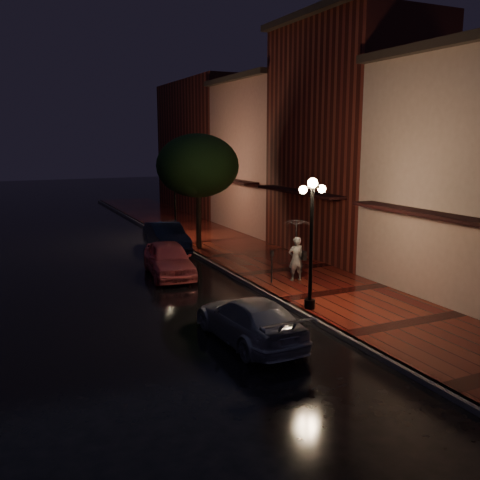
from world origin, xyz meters
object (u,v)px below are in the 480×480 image
streetlamp_far (175,195)px  pink_car (169,259)px  navy_car (166,237)px  silver_car (250,320)px  woman_with_umbrella (296,240)px  streetlamp_near (311,236)px  parking_meter (272,263)px  street_tree (198,168)px

streetlamp_far → pink_car: size_ratio=1.01×
navy_car → silver_car: (-1.62, -13.03, -0.08)m
navy_car → silver_car: navy_car is taller
streetlamp_far → silver_car: bearing=-100.7°
streetlamp_far → woman_with_umbrella: size_ratio=1.75×
streetlamp_near → parking_meter: size_ratio=3.40×
streetlamp_near → silver_car: (-2.93, -1.45, -1.96)m
navy_car → parking_meter: size_ratio=3.46×
street_tree → pink_car: (-3.01, -4.38, -3.52)m
streetlamp_near → streetlamp_far: (0.00, 14.00, 0.00)m
pink_car → silver_car: (-0.18, -8.06, -0.09)m
silver_car → parking_meter: bearing=-126.8°
pink_car → navy_car: bearing=80.7°
parking_meter → navy_car: bearing=96.1°
pink_car → silver_car: pink_car is taller
streetlamp_near → navy_car: (-1.31, 11.59, -1.88)m
street_tree → woman_with_umbrella: (1.16, -7.73, -2.47)m
street_tree → pink_car: street_tree is taller
streetlamp_near → silver_car: 3.81m
pink_car → parking_meter: 4.52m
street_tree → pink_car: bearing=-124.5°
navy_car → streetlamp_near: bearing=-81.1°
street_tree → navy_car: street_tree is taller
navy_car → parking_meter: navy_car is taller
silver_car → woman_with_umbrella: 6.51m
streetlamp_far → parking_meter: (0.39, -10.62, -1.68)m
streetlamp_near → pink_car: (-2.75, 6.61, -1.87)m
navy_car → pink_car: bearing=-103.8°
parking_meter → street_tree: bearing=85.4°
streetlamp_far → navy_car: bearing=-118.5°
silver_car → parking_meter: 5.87m
pink_car → parking_meter: size_ratio=3.37×
woman_with_umbrella → street_tree: bearing=-75.9°
streetlamp_near → parking_meter: 3.79m
streetlamp_near → streetlamp_far: size_ratio=1.00×
streetlamp_far → parking_meter: streetlamp_far is taller
street_tree → silver_car: size_ratio=1.31×
streetlamp_near → silver_car: streetlamp_near is taller
street_tree → silver_car: bearing=-104.4°
streetlamp_far → woman_with_umbrella: (1.42, -10.74, -0.82)m
pink_car → navy_car: 5.18m
streetlamp_far → navy_car: size_ratio=0.98×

